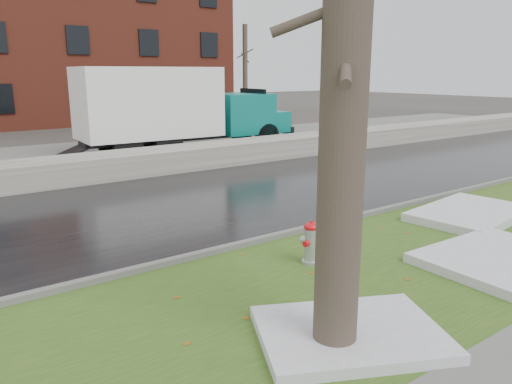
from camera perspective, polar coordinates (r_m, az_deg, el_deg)
ground at (r=8.78m, az=3.44°, el=-7.97°), size 120.00×120.00×0.00m
verge at (r=7.92m, az=9.31°, el=-10.42°), size 60.00×4.50×0.04m
road at (r=12.39m, az=-9.96°, el=-1.62°), size 60.00×7.00×0.03m
parking_lot at (r=20.22m, az=-20.82°, el=3.56°), size 60.00×9.00×0.03m
curb at (r=9.49m, az=-0.43°, el=-5.80°), size 60.00×0.15×0.14m
snowbank at (r=16.10m, az=-16.72°, el=2.82°), size 60.00×1.60×0.75m
brick_building at (r=37.02m, az=-25.90°, el=15.02°), size 26.00×12.00×10.00m
bg_tree_right at (r=36.97m, az=-1.25°, el=13.74°), size 1.40×1.62×6.50m
fire_hydrant at (r=8.51m, az=6.26°, el=-5.55°), size 0.38×0.34×0.76m
tree at (r=5.40m, az=10.19°, el=13.92°), size 1.28×1.39×6.41m
box_truck at (r=20.38m, az=-9.23°, el=9.42°), size 10.27×2.81×3.41m
snow_patch_near at (r=9.51m, az=26.17°, el=-6.90°), size 2.65×2.07×0.16m
snow_patch_far at (r=6.43m, az=10.68°, el=-15.62°), size 2.68×2.40×0.14m
snow_patch_side at (r=12.18m, az=23.27°, el=-2.25°), size 2.99×2.12×0.18m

